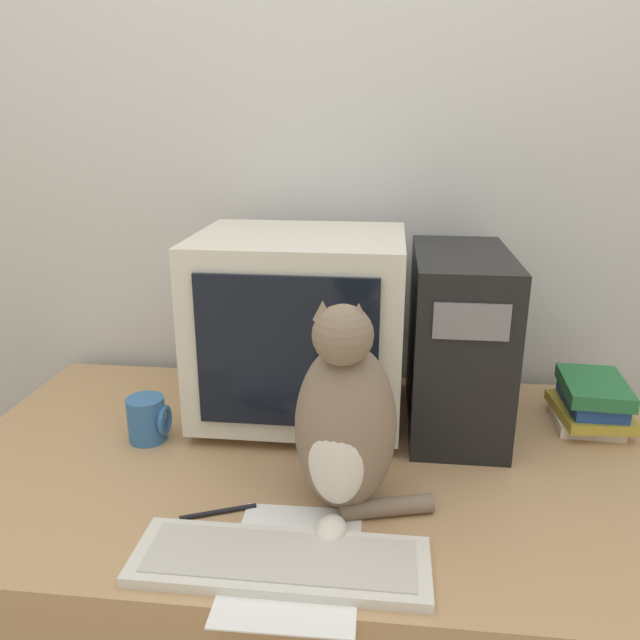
{
  "coord_description": "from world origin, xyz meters",
  "views": [
    {
      "loc": [
        0.14,
        -0.71,
        1.44
      ],
      "look_at": [
        0.0,
        0.46,
        1.05
      ],
      "focal_mm": 35.0,
      "sensor_mm": 36.0,
      "label": 1
    }
  ],
  "objects_px": {
    "crt_monitor": "(300,326)",
    "mug": "(148,419)",
    "pen": "(218,512)",
    "book_stack": "(591,403)",
    "keyboard": "(280,561)",
    "cat": "(345,424)",
    "computer_tower": "(457,340)"
  },
  "relations": [
    {
      "from": "crt_monitor",
      "to": "mug",
      "type": "relative_size",
      "value": 4.63
    },
    {
      "from": "pen",
      "to": "mug",
      "type": "distance_m",
      "value": 0.34
    },
    {
      "from": "crt_monitor",
      "to": "book_stack",
      "type": "distance_m",
      "value": 0.69
    },
    {
      "from": "crt_monitor",
      "to": "pen",
      "type": "distance_m",
      "value": 0.47
    },
    {
      "from": "book_stack",
      "to": "pen",
      "type": "bearing_deg",
      "value": -150.69
    },
    {
      "from": "keyboard",
      "to": "pen",
      "type": "relative_size",
      "value": 3.63
    },
    {
      "from": "book_stack",
      "to": "mug",
      "type": "relative_size",
      "value": 2.05
    },
    {
      "from": "crt_monitor",
      "to": "cat",
      "type": "height_order",
      "value": "crt_monitor"
    },
    {
      "from": "book_stack",
      "to": "keyboard",
      "type": "bearing_deg",
      "value": -138.72
    },
    {
      "from": "cat",
      "to": "mug",
      "type": "relative_size",
      "value": 4.0
    },
    {
      "from": "keyboard",
      "to": "book_stack",
      "type": "distance_m",
      "value": 0.83
    },
    {
      "from": "keyboard",
      "to": "cat",
      "type": "xyz_separation_m",
      "value": [
        0.09,
        0.17,
        0.16
      ]
    },
    {
      "from": "book_stack",
      "to": "cat",
      "type": "bearing_deg",
      "value": -145.05
    },
    {
      "from": "crt_monitor",
      "to": "book_stack",
      "type": "relative_size",
      "value": 2.26
    },
    {
      "from": "pen",
      "to": "mug",
      "type": "xyz_separation_m",
      "value": [
        -0.22,
        0.25,
        0.05
      ]
    },
    {
      "from": "crt_monitor",
      "to": "computer_tower",
      "type": "distance_m",
      "value": 0.36
    },
    {
      "from": "book_stack",
      "to": "mug",
      "type": "bearing_deg",
      "value": -169.76
    },
    {
      "from": "crt_monitor",
      "to": "keyboard",
      "type": "relative_size",
      "value": 0.97
    },
    {
      "from": "cat",
      "to": "keyboard",
      "type": "bearing_deg",
      "value": -109.32
    },
    {
      "from": "keyboard",
      "to": "book_stack",
      "type": "xyz_separation_m",
      "value": [
        0.62,
        0.55,
        0.05
      ]
    },
    {
      "from": "mug",
      "to": "cat",
      "type": "bearing_deg",
      "value": -23.84
    },
    {
      "from": "book_stack",
      "to": "crt_monitor",
      "type": "bearing_deg",
      "value": -178.46
    },
    {
      "from": "crt_monitor",
      "to": "computer_tower",
      "type": "xyz_separation_m",
      "value": [
        0.36,
        0.01,
        -0.02
      ]
    },
    {
      "from": "cat",
      "to": "book_stack",
      "type": "relative_size",
      "value": 1.95
    },
    {
      "from": "crt_monitor",
      "to": "computer_tower",
      "type": "bearing_deg",
      "value": 1.31
    },
    {
      "from": "computer_tower",
      "to": "pen",
      "type": "xyz_separation_m",
      "value": [
        -0.45,
        -0.42,
        -0.2
      ]
    },
    {
      "from": "cat",
      "to": "pen",
      "type": "distance_m",
      "value": 0.28
    },
    {
      "from": "cat",
      "to": "crt_monitor",
      "type": "bearing_deg",
      "value": 117.85
    },
    {
      "from": "keyboard",
      "to": "mug",
      "type": "height_order",
      "value": "mug"
    },
    {
      "from": "keyboard",
      "to": "pen",
      "type": "xyz_separation_m",
      "value": [
        -0.13,
        0.12,
        -0.01
      ]
    },
    {
      "from": "crt_monitor",
      "to": "keyboard",
      "type": "height_order",
      "value": "crt_monitor"
    },
    {
      "from": "pen",
      "to": "crt_monitor",
      "type": "bearing_deg",
      "value": 77.36
    }
  ]
}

